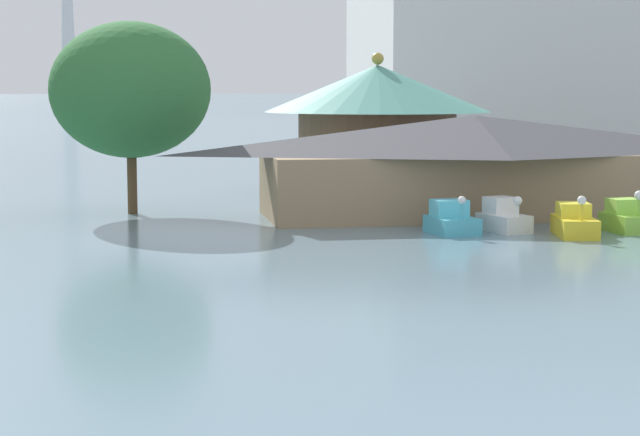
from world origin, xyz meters
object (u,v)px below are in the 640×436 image
object	(u,v)px
green_roof_pavilion	(377,118)
boathouse	(473,163)
pedal_boat_white	(503,218)
shoreline_tree_mid	(130,90)
background_building_block	(567,51)
pedal_boat_yellow	(575,223)
pedal_boat_cyan	(451,220)
pedal_boat_lime	(626,218)

from	to	relation	value
green_roof_pavilion	boathouse	bearing A→B (deg)	-80.07
pedal_boat_white	shoreline_tree_mid	distance (m)	19.00
shoreline_tree_mid	background_building_block	distance (m)	59.42
pedal_boat_white	boathouse	world-z (taller)	boathouse
pedal_boat_white	background_building_block	xyz separation A→B (m)	(24.46, 53.36, 8.85)
pedal_boat_yellow	boathouse	xyz separation A→B (m)	(-1.93, 7.71, 1.97)
pedal_boat_cyan	boathouse	world-z (taller)	boathouse
pedal_boat_white	shoreline_tree_mid	world-z (taller)	shoreline_tree_mid
pedal_boat_cyan	pedal_boat_white	size ratio (longest dim) A/B	0.98
pedal_boat_cyan	shoreline_tree_mid	xyz separation A→B (m)	(-13.17, 9.78, 5.42)
green_roof_pavilion	background_building_block	xyz separation A→B (m)	(26.00, 35.77, 5.11)
background_building_block	pedal_boat_cyan	bearing A→B (deg)	-116.58
pedal_boat_yellow	pedal_boat_white	bearing A→B (deg)	-116.11
pedal_boat_cyan	pedal_boat_white	world-z (taller)	pedal_boat_cyan
pedal_boat_cyan	boathouse	xyz separation A→B (m)	(2.87, 6.11, 1.96)
green_roof_pavilion	shoreline_tree_mid	size ratio (longest dim) A/B	1.40
pedal_boat_cyan	pedal_boat_lime	distance (m)	7.51
green_roof_pavilion	shoreline_tree_mid	bearing A→B (deg)	-150.06
boathouse	shoreline_tree_mid	xyz separation A→B (m)	(-16.04, 3.67, 3.46)
background_building_block	shoreline_tree_mid	bearing A→B (deg)	-132.38
background_building_block	boathouse	bearing A→B (deg)	-116.76
pedal_boat_cyan	boathouse	bearing A→B (deg)	147.22
pedal_boat_lime	background_building_block	world-z (taller)	background_building_block
pedal_boat_cyan	green_roof_pavilion	size ratio (longest dim) A/B	0.20
pedal_boat_yellow	green_roof_pavilion	world-z (taller)	green_roof_pavilion
pedal_boat_white	green_roof_pavilion	world-z (taller)	green_roof_pavilion
pedal_boat_cyan	pedal_boat_white	distance (m)	2.37
pedal_boat_cyan	background_building_block	bearing A→B (deg)	145.80
pedal_boat_yellow	pedal_boat_lime	bearing A→B (deg)	118.68
pedal_boat_cyan	pedal_boat_yellow	size ratio (longest dim) A/B	0.80
pedal_boat_yellow	shoreline_tree_mid	distance (m)	21.95
boathouse	shoreline_tree_mid	distance (m)	16.81
boathouse	pedal_boat_white	bearing A→B (deg)	-95.01
pedal_boat_cyan	background_building_block	distance (m)	60.59
pedal_boat_cyan	pedal_boat_lime	bearing A→B (deg)	76.72
background_building_block	pedal_boat_white	bearing A→B (deg)	-114.63
pedal_boat_yellow	boathouse	size ratio (longest dim) A/B	0.15
pedal_boat_white	background_building_block	world-z (taller)	background_building_block
pedal_boat_yellow	background_building_block	distance (m)	60.10
green_roof_pavilion	background_building_block	distance (m)	44.51
pedal_boat_cyan	pedal_boat_lime	size ratio (longest dim) A/B	1.05
boathouse	shoreline_tree_mid	size ratio (longest dim) A/B	2.30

